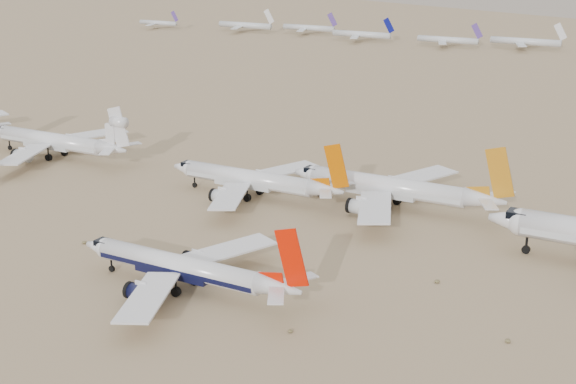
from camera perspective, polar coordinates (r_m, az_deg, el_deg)
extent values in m
plane|color=olive|center=(138.43, -9.10, -7.80)|extent=(7000.00, 7000.00, 0.00)
cylinder|color=silver|center=(141.42, -7.80, -5.19)|extent=(32.86, 3.88, 3.88)
cube|color=black|center=(141.61, -7.79, -5.37)|extent=(32.20, 3.94, 0.87)
sphere|color=silver|center=(151.31, -12.80, -3.92)|extent=(3.88, 3.88, 3.88)
cube|color=black|center=(151.30, -12.99, -3.50)|extent=(2.72, 2.52, 0.97)
cone|color=silver|center=(130.90, -0.62, -6.82)|extent=(8.21, 3.88, 3.88)
cube|color=silver|center=(132.03, -9.92, -7.34)|extent=(12.69, 20.00, 0.61)
cube|color=silver|center=(127.00, -0.85, -7.38)|extent=(5.22, 6.82, 0.23)
cylinder|color=black|center=(137.72, -10.40, -7.08)|extent=(4.56, 2.80, 2.80)
cube|color=silver|center=(148.94, -4.35, -4.14)|extent=(12.69, 20.00, 0.61)
cube|color=silver|center=(132.99, 0.79, -6.18)|extent=(5.22, 6.82, 0.23)
cylinder|color=black|center=(149.32, -6.46, -4.88)|extent=(4.56, 2.80, 2.80)
cube|color=red|center=(127.61, 0.26, -4.71)|extent=(6.23, 0.31, 10.26)
cylinder|color=black|center=(152.14, -12.42, -5.35)|extent=(1.17, 0.49, 1.17)
cylinder|color=black|center=(140.15, -7.96, -7.05)|extent=(1.63, 0.97, 1.63)
cylinder|color=black|center=(144.09, -6.65, -6.27)|extent=(1.63, 0.97, 1.63)
sphere|color=silver|center=(161.88, 16.26, -2.07)|extent=(5.47, 5.47, 5.47)
cube|color=black|center=(161.56, 16.03, -1.52)|extent=(3.83, 3.55, 1.37)
cylinder|color=black|center=(163.48, 16.56, -3.95)|extent=(1.64, 0.68, 1.64)
cylinder|color=silver|center=(183.09, 7.02, 0.44)|extent=(36.80, 4.47, 4.47)
cube|color=silver|center=(183.25, 7.01, 0.27)|extent=(36.06, 4.54, 1.01)
sphere|color=silver|center=(190.45, 1.91, 1.25)|extent=(4.47, 4.47, 4.47)
cube|color=black|center=(190.40, 1.73, 1.63)|extent=(3.13, 2.91, 1.12)
cone|color=silver|center=(176.13, 13.86, -0.55)|extent=(9.20, 4.47, 4.47)
cube|color=silver|center=(170.89, 6.21, -1.08)|extent=(14.21, 22.40, 0.69)
cube|color=silver|center=(171.61, 14.06, -0.85)|extent=(5.84, 7.64, 0.27)
cylinder|color=silver|center=(176.73, 5.24, -1.10)|extent=(5.11, 3.22, 3.22)
cube|color=silver|center=(193.95, 9.26, 1.08)|extent=(14.21, 22.40, 0.69)
cube|color=silver|center=(179.46, 14.80, -0.09)|extent=(5.84, 7.64, 0.27)
cylinder|color=silver|center=(192.72, 7.47, 0.43)|extent=(5.11, 3.22, 3.22)
cube|color=orange|center=(173.68, 14.83, 1.32)|extent=(6.97, 0.36, 11.49)
cylinder|color=black|center=(191.28, 2.19, -0.09)|extent=(1.34, 0.56, 1.34)
cylinder|color=black|center=(181.07, 7.04, -1.16)|extent=(1.88, 1.12, 1.88)
cylinder|color=black|center=(186.60, 7.78, -0.62)|extent=(1.88, 1.12, 1.88)
cylinder|color=silver|center=(189.32, -2.83, 0.99)|extent=(33.47, 4.09, 4.09)
cube|color=silver|center=(189.47, -2.83, 0.85)|extent=(32.80, 4.15, 0.92)
sphere|color=silver|center=(198.41, -6.93, 1.67)|extent=(4.09, 4.09, 4.09)
cube|color=black|center=(198.46, -7.09, 2.01)|extent=(2.86, 2.66, 1.02)
cone|color=silver|center=(179.52, 2.77, 0.16)|extent=(8.37, 4.09, 4.09)
cube|color=silver|center=(178.74, -4.14, -0.29)|extent=(12.93, 20.37, 0.63)
cube|color=silver|center=(175.38, 2.68, -0.09)|extent=(5.31, 6.95, 0.25)
cylinder|color=silver|center=(184.44, -4.68, -0.33)|extent=(4.65, 2.95, 2.95)
cube|color=silver|center=(197.96, -0.38, 1.55)|extent=(12.93, 20.37, 0.63)
cube|color=silver|center=(182.01, 3.77, 0.55)|extent=(5.31, 6.95, 0.25)
cylinder|color=silver|center=(197.75, -2.00, 0.96)|extent=(4.65, 2.95, 2.95)
cube|color=#C25500|center=(176.88, 3.47, 1.84)|extent=(6.34, 0.33, 10.45)
cylinder|color=black|center=(198.99, -6.65, 0.50)|extent=(1.23, 0.51, 1.23)
cylinder|color=black|center=(187.45, -2.92, -0.41)|extent=(1.72, 1.02, 1.72)
cylinder|color=black|center=(192.08, -2.01, 0.05)|extent=(1.72, 1.02, 1.72)
cylinder|color=silver|center=(233.18, -16.48, 3.55)|extent=(36.03, 4.31, 4.31)
cube|color=silver|center=(233.30, -16.47, 3.43)|extent=(35.31, 4.38, 0.97)
sphere|color=silver|center=(246.18, -19.44, 3.99)|extent=(4.31, 4.31, 4.31)
cube|color=black|center=(246.40, -19.57, 4.27)|extent=(3.02, 2.80, 1.08)
cone|color=silver|center=(218.02, -12.36, 3.01)|extent=(9.01, 4.31, 4.31)
cube|color=silver|center=(223.02, -18.26, 2.56)|extent=(13.92, 21.93, 0.67)
cube|color=silver|center=(213.77, -12.75, 2.84)|extent=(5.72, 7.48, 0.26)
cylinder|color=silver|center=(229.40, -18.34, 2.45)|extent=(5.00, 3.11, 3.11)
cube|color=silver|center=(240.17, -13.86, 3.98)|extent=(13.92, 21.93, 0.67)
cube|color=silver|center=(219.77, -11.31, 3.34)|extent=(5.72, 7.48, 0.26)
cylinder|color=silver|center=(241.24, -15.27, 3.45)|extent=(5.00, 3.11, 3.11)
cube|color=silver|center=(214.94, -11.97, 4.54)|extent=(6.83, 0.35, 11.25)
cylinder|color=silver|center=(214.47, -11.94, 4.89)|extent=(4.50, 2.80, 2.80)
cylinder|color=black|center=(246.37, -19.17, 2.99)|extent=(1.29, 0.54, 1.29)
cylinder|color=black|center=(231.08, -16.66, 2.37)|extent=(1.81, 1.08, 1.81)
cylinder|color=black|center=(235.15, -15.62, 2.72)|extent=(1.81, 1.08, 1.81)
cylinder|color=silver|center=(555.56, -9.22, 11.79)|extent=(29.60, 2.93, 2.93)
cube|color=#50348B|center=(546.58, -8.07, 12.27)|extent=(5.89, 0.29, 7.42)
cube|color=silver|center=(549.65, -9.72, 11.66)|extent=(7.80, 13.63, 0.29)
cube|color=silver|center=(561.60, -8.72, 11.83)|extent=(7.80, 13.63, 0.29)
cylinder|color=silver|center=(530.03, -3.08, 11.76)|extent=(38.43, 3.80, 3.80)
cube|color=silver|center=(519.98, -1.36, 12.37)|extent=(7.65, 0.38, 9.64)
cube|color=silver|center=(521.76, -3.67, 11.59)|extent=(10.13, 17.69, 0.38)
cube|color=silver|center=(538.47, -2.50, 11.80)|extent=(10.13, 17.69, 0.38)
cylinder|color=silver|center=(515.83, 1.47, 11.59)|extent=(35.27, 3.49, 3.49)
cube|color=#50348B|center=(507.71, 3.16, 12.14)|extent=(7.02, 0.35, 8.85)
cube|color=silver|center=(507.88, 0.97, 11.44)|extent=(9.29, 16.24, 0.35)
cube|color=silver|center=(523.92, 1.94, 11.63)|extent=(9.29, 16.24, 0.35)
cylinder|color=silver|center=(482.02, 5.25, 11.10)|extent=(36.17, 3.57, 3.57)
cube|color=#090D6D|center=(474.69, 7.18, 11.67)|extent=(7.20, 0.36, 9.07)
cube|color=silver|center=(473.61, 4.77, 10.93)|extent=(9.53, 16.65, 0.36)
cube|color=silver|center=(490.58, 5.71, 11.14)|extent=(9.53, 16.65, 0.36)
cylinder|color=silver|center=(463.26, 11.29, 10.57)|extent=(34.67, 3.43, 3.43)
cube|color=#50348B|center=(457.81, 13.30, 11.09)|extent=(6.91, 0.34, 8.70)
cube|color=silver|center=(454.87, 10.92, 10.40)|extent=(9.13, 15.96, 0.34)
cube|color=silver|center=(471.80, 11.63, 10.61)|extent=(9.13, 15.96, 0.34)
cylinder|color=silver|center=(464.23, 16.53, 10.22)|extent=(38.18, 3.77, 3.77)
cube|color=silver|center=(459.84, 18.80, 10.75)|extent=(7.60, 0.38, 9.58)
cube|color=silver|center=(454.74, 16.23, 10.03)|extent=(10.06, 17.58, 0.38)
cube|color=silver|center=(473.86, 16.80, 10.27)|extent=(10.06, 17.58, 0.38)
ellipsoid|color=brown|center=(166.95, -14.29, -3.49)|extent=(0.98, 0.98, 0.54)
ellipsoid|color=brown|center=(127.16, 0.16, -9.86)|extent=(0.84, 0.84, 0.46)
ellipsoid|color=brown|center=(146.54, 10.55, -6.27)|extent=(0.98, 0.98, 0.54)
ellipsoid|color=brown|center=(128.76, 15.36, -10.17)|extent=(0.90, 0.90, 0.49)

